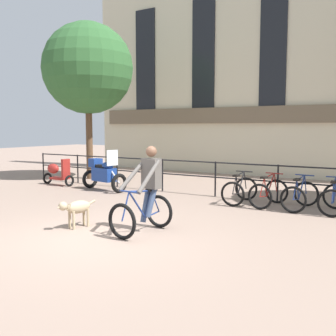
# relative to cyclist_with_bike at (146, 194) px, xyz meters

# --- Properties ---
(ground_plane) EXTENTS (60.00, 60.00, 0.00)m
(ground_plane) POSITION_rel_cyclist_with_bike_xyz_m (-0.52, -0.79, -0.76)
(ground_plane) COLOR gray
(canal_railing) EXTENTS (15.05, 0.05, 1.05)m
(canal_railing) POSITION_rel_cyclist_with_bike_xyz_m (-0.52, 4.41, -0.05)
(canal_railing) COLOR black
(canal_railing) RESTS_ON ground_plane
(building_facade) EXTENTS (18.00, 0.72, 9.33)m
(building_facade) POSITION_rel_cyclist_with_bike_xyz_m (-0.52, 10.20, 3.88)
(building_facade) COLOR beige
(building_facade) RESTS_ON ground_plane
(cyclist_with_bike) EXTENTS (0.79, 1.23, 1.70)m
(cyclist_with_bike) POSITION_rel_cyclist_with_bike_xyz_m (0.00, 0.00, 0.00)
(cyclist_with_bike) COLOR black
(cyclist_with_bike) RESTS_ON ground_plane
(dog) EXTENTS (0.33, 0.92, 0.59)m
(dog) POSITION_rel_cyclist_with_bike_xyz_m (-1.39, -0.51, -0.35)
(dog) COLOR tan
(dog) RESTS_ON ground_plane
(parked_motorcycle) EXTENTS (1.73, 0.92, 1.35)m
(parked_motorcycle) POSITION_rel_cyclist_with_bike_xyz_m (-4.13, 3.53, -0.20)
(parked_motorcycle) COLOR black
(parked_motorcycle) RESTS_ON ground_plane
(parked_bicycle_near_lamp) EXTENTS (0.68, 1.12, 0.86)m
(parked_bicycle_near_lamp) POSITION_rel_cyclist_with_bike_xyz_m (0.50, 3.75, -0.41)
(parked_bicycle_near_lamp) COLOR black
(parked_bicycle_near_lamp) RESTS_ON ground_plane
(parked_bicycle_mid_left) EXTENTS (0.79, 1.18, 0.86)m
(parked_bicycle_mid_left) POSITION_rel_cyclist_with_bike_xyz_m (1.30, 3.75, -0.41)
(parked_bicycle_mid_left) COLOR black
(parked_bicycle_mid_left) RESTS_ON ground_plane
(parked_bicycle_mid_right) EXTENTS (0.74, 1.16, 0.86)m
(parked_bicycle_mid_right) POSITION_rel_cyclist_with_bike_xyz_m (2.11, 3.75, -0.41)
(parked_bicycle_mid_right) COLOR black
(parked_bicycle_mid_right) RESTS_ON ground_plane
(parked_bicycle_far_end) EXTENTS (0.72, 1.15, 0.86)m
(parked_bicycle_far_end) POSITION_rel_cyclist_with_bike_xyz_m (2.91, 3.75, -0.41)
(parked_bicycle_far_end) COLOR black
(parked_bicycle_far_end) RESTS_ON ground_plane
(parked_scooter) EXTENTS (1.30, 0.48, 0.96)m
(parked_scooter) POSITION_rel_cyclist_with_bike_xyz_m (-6.35, 3.59, -0.30)
(parked_scooter) COLOR black
(parked_scooter) RESTS_ON ground_plane
(tree_canalside_left) EXTENTS (3.57, 3.57, 6.17)m
(tree_canalside_left) POSITION_rel_cyclist_with_bike_xyz_m (-6.59, 5.55, 3.61)
(tree_canalside_left) COLOR brown
(tree_canalside_left) RESTS_ON ground_plane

